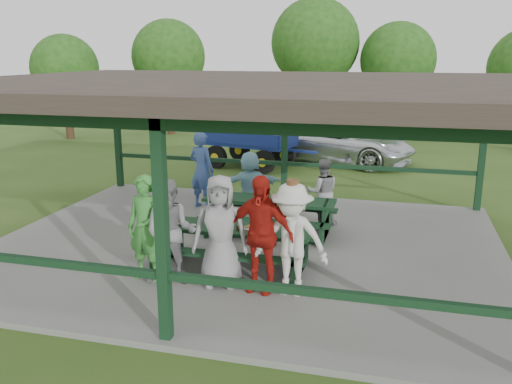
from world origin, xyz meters
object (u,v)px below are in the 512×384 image
(contestant_grey_left, at_px, (171,233))
(pickup_truck, at_px, (340,142))
(picnic_table_near, at_px, (232,241))
(picnic_table_far, at_px, (269,211))
(contestant_grey_mid, at_px, (220,231))
(farm_trailer, at_px, (251,147))
(spectator_blue, at_px, (202,170))
(contestant_white_fedora, at_px, (292,240))
(contestant_red, at_px, (260,234))
(contestant_green, at_px, (145,228))
(spectator_grey, at_px, (322,192))
(spectator_lblue, at_px, (250,185))

(contestant_grey_left, distance_m, pickup_truck, 11.55)
(picnic_table_near, bearing_deg, picnic_table_far, 84.13)
(pickup_truck, bearing_deg, contestant_grey_mid, -169.22)
(contestant_grey_mid, xyz_separation_m, farm_trailer, (-2.15, 9.74, -0.34))
(spectator_blue, bearing_deg, contestant_white_fedora, 143.25)
(contestant_red, relative_size, spectator_blue, 1.00)
(contestant_green, height_order, farm_trailer, contestant_green)
(pickup_truck, bearing_deg, picnic_table_near, -169.75)
(contestant_grey_left, distance_m, contestant_red, 1.47)
(spectator_grey, bearing_deg, farm_trailer, -78.01)
(contestant_white_fedora, bearing_deg, contestant_grey_left, -173.84)
(picnic_table_near, xyz_separation_m, spectator_grey, (1.19, 2.89, 0.26))
(farm_trailer, bearing_deg, spectator_lblue, -60.13)
(contestant_grey_mid, bearing_deg, spectator_lblue, 86.82)
(spectator_blue, relative_size, pickup_truck, 0.36)
(contestant_green, xyz_separation_m, pickup_truck, (1.96, 11.38, -0.27))
(spectator_grey, xyz_separation_m, pickup_truck, (-0.46, 7.63, -0.11))
(contestant_grey_left, relative_size, contestant_red, 0.93)
(picnic_table_far, xyz_separation_m, spectator_grey, (0.99, 0.89, 0.26))
(farm_trailer, bearing_deg, contestant_grey_left, -67.38)
(picnic_table_near, height_order, spectator_grey, spectator_grey)
(contestant_white_fedora, relative_size, spectator_blue, 0.98)
(contestant_grey_mid, bearing_deg, spectator_blue, 102.72)
(picnic_table_near, height_order, pickup_truck, pickup_truck)
(contestant_grey_mid, xyz_separation_m, contestant_white_fedora, (1.18, -0.07, -0.02))
(picnic_table_near, bearing_deg, contestant_red, -47.60)
(contestant_green, relative_size, farm_trailer, 0.45)
(picnic_table_far, distance_m, spectator_grey, 1.36)
(contestant_green, height_order, contestant_white_fedora, contestant_white_fedora)
(contestant_grey_left, relative_size, spectator_lblue, 1.13)
(picnic_table_near, relative_size, contestant_grey_left, 1.60)
(contestant_white_fedora, height_order, spectator_lblue, contestant_white_fedora)
(contestant_red, relative_size, pickup_truck, 0.36)
(spectator_blue, bearing_deg, farm_trailer, -69.54)
(contestant_grey_mid, distance_m, farm_trailer, 9.98)
(contestant_white_fedora, xyz_separation_m, pickup_truck, (-0.50, 11.35, -0.28))
(picnic_table_near, height_order, contestant_red, contestant_red)
(picnic_table_far, relative_size, contestant_grey_mid, 1.49)
(contestant_grey_left, relative_size, contestant_grey_mid, 0.96)
(picnic_table_near, relative_size, contestant_red, 1.49)
(contestant_grey_mid, distance_m, pickup_truck, 11.31)
(picnic_table_near, relative_size, spectator_grey, 1.91)
(spectator_blue, height_order, pickup_truck, spectator_blue)
(spectator_blue, bearing_deg, contestant_red, 138.70)
(contestant_grey_mid, bearing_deg, farm_trailer, 91.17)
(contestant_red, bearing_deg, spectator_lblue, 117.04)
(contestant_grey_left, distance_m, spectator_blue, 4.56)
(picnic_table_far, bearing_deg, farm_trailer, 108.31)
(farm_trailer, bearing_deg, contestant_white_fedora, -56.40)
(picnic_table_far, bearing_deg, pickup_truck, 86.44)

